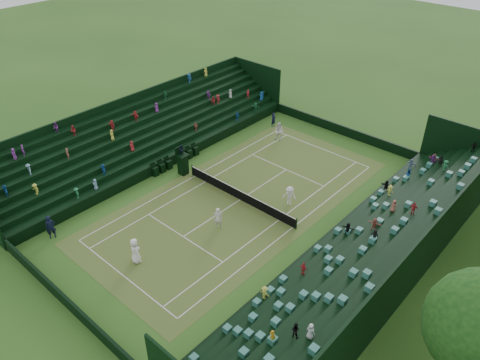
{
  "coord_description": "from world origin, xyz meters",
  "views": [
    {
      "loc": [
        21.24,
        -23.68,
        22.93
      ],
      "look_at": [
        0.0,
        0.0,
        2.0
      ],
      "focal_mm": 35.0,
      "sensor_mm": 36.0,
      "label": 1
    }
  ],
  "objects_px": {
    "tennis_net": "(240,195)",
    "player_far_west": "(279,132)",
    "umpire_chair": "(183,162)",
    "player_near_west": "(135,251)",
    "player_far_east": "(289,196)",
    "player_near_east": "(218,218)"
  },
  "relations": [
    {
      "from": "player_near_east",
      "to": "tennis_net",
      "type": "bearing_deg",
      "value": -110.0
    },
    {
      "from": "tennis_net",
      "to": "umpire_chair",
      "type": "relative_size",
      "value": 3.94
    },
    {
      "from": "player_near_west",
      "to": "umpire_chair",
      "type": "bearing_deg",
      "value": -47.66
    },
    {
      "from": "umpire_chair",
      "to": "player_near_west",
      "type": "xyz_separation_m",
      "value": [
        6.15,
        -10.03,
        -0.26
      ]
    },
    {
      "from": "umpire_chair",
      "to": "player_near_east",
      "type": "distance_m",
      "value": 8.52
    },
    {
      "from": "tennis_net",
      "to": "player_near_west",
      "type": "bearing_deg",
      "value": -92.49
    },
    {
      "from": "tennis_net",
      "to": "player_near_east",
      "type": "relative_size",
      "value": 6.25
    },
    {
      "from": "tennis_net",
      "to": "player_near_east",
      "type": "bearing_deg",
      "value": -72.8
    },
    {
      "from": "player_near_east",
      "to": "player_far_west",
      "type": "height_order",
      "value": "player_far_west"
    },
    {
      "from": "umpire_chair",
      "to": "player_far_west",
      "type": "bearing_deg",
      "value": 76.79
    },
    {
      "from": "player_far_west",
      "to": "player_near_east",
      "type": "bearing_deg",
      "value": -90.76
    },
    {
      "from": "umpire_chair",
      "to": "player_far_west",
      "type": "xyz_separation_m",
      "value": [
        2.55,
        10.85,
        -0.29
      ]
    },
    {
      "from": "player_near_east",
      "to": "player_far_east",
      "type": "height_order",
      "value": "player_near_east"
    },
    {
      "from": "tennis_net",
      "to": "player_far_west",
      "type": "xyz_separation_m",
      "value": [
        -4.05,
        10.48,
        0.45
      ]
    },
    {
      "from": "umpire_chair",
      "to": "player_near_west",
      "type": "height_order",
      "value": "umpire_chair"
    },
    {
      "from": "tennis_net",
      "to": "player_far_east",
      "type": "bearing_deg",
      "value": 33.37
    },
    {
      "from": "umpire_chair",
      "to": "player_near_west",
      "type": "relative_size",
      "value": 1.48
    },
    {
      "from": "tennis_net",
      "to": "player_far_east",
      "type": "relative_size",
      "value": 6.79
    },
    {
      "from": "umpire_chair",
      "to": "player_far_west",
      "type": "height_order",
      "value": "umpire_chair"
    },
    {
      "from": "player_near_west",
      "to": "player_far_east",
      "type": "xyz_separation_m",
      "value": [
        3.87,
        12.65,
        -0.14
      ]
    },
    {
      "from": "player_far_west",
      "to": "umpire_chair",
      "type": "bearing_deg",
      "value": -124.06
    },
    {
      "from": "tennis_net",
      "to": "player_far_west",
      "type": "distance_m",
      "value": 11.25
    }
  ]
}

